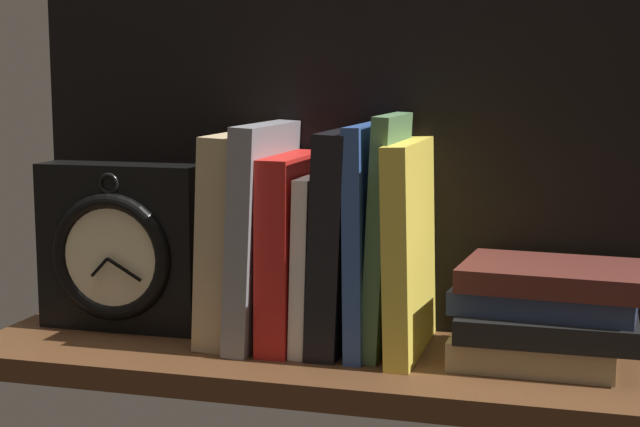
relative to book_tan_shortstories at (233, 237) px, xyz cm
name	(u,v)px	position (x,y,z in cm)	size (l,w,h in cm)	color
ground_plane	(316,361)	(10.07, -2.27, -12.50)	(73.69, 23.70, 2.50)	#4C2D19
back_panel	(343,152)	(10.07, 8.98, 8.86)	(73.69, 1.20, 40.22)	black
book_tan_shortstories	(233,237)	(0.00, 0.00, 0.00)	(3.55, 13.72, 22.50)	tan
book_gray_chess	(263,233)	(3.36, 0.00, 0.58)	(2.58, 16.40, 23.66)	gray
book_red_requiem	(291,249)	(6.62, 0.00, -1.05)	(3.33, 14.93, 20.39)	red
book_white_catcher	(316,260)	(9.40, 0.00, -2.03)	(1.63, 13.96, 18.45)	silver
book_black_skeptic	(341,240)	(12.14, 0.00, 0.27)	(3.24, 14.64, 23.05)	black
book_blue_modern	(367,238)	(14.98, 0.00, 0.63)	(1.84, 14.58, 23.77)	#2D4C8E
book_green_romantic	(387,234)	(17.07, 0.00, 1.15)	(1.74, 12.87, 24.80)	#476B44
book_yellow_seinlanguage	(410,248)	(19.51, 0.00, -0.22)	(2.54, 16.77, 22.06)	gold
framed_clock	(119,249)	(-13.71, -0.20, -1.95)	(18.87, 6.44, 18.87)	black
book_stack_side	(544,313)	(33.36, -0.17, -6.21)	(19.23, 14.40, 10.05)	#9E8966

